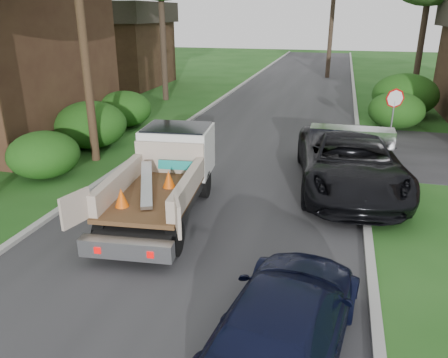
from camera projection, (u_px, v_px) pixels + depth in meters
ground at (193, 241)px, 10.56m from camera, size 120.00×120.00×0.00m
road at (264, 136)px, 19.59m from camera, size 8.00×90.00×0.02m
curb_left at (178, 129)px, 20.55m from camera, size 0.20×90.00×0.12m
curb_right at (359, 141)px, 18.60m from camera, size 0.20×90.00×0.12m
stop_sign at (394, 107)px, 16.82m from camera, size 0.71×0.32×2.48m
utility_pole at (80, 13)px, 14.51m from camera, size 2.42×1.25×10.00m
house_left_far at (114, 43)px, 32.55m from camera, size 7.56×7.56×6.00m
hedge_left_a at (44, 155)px, 14.47m from camera, size 2.34×2.34×1.53m
hedge_left_b at (91, 125)px, 17.64m from camera, size 2.86×2.86×1.87m
hedge_left_c at (124, 109)px, 20.90m from camera, size 2.60×2.60×1.70m
hedge_right_a at (396, 110)px, 20.63m from camera, size 2.60×2.60×1.70m
hedge_right_b at (405, 95)px, 23.08m from camera, size 3.38×3.38×2.21m
flatbed_truck at (169, 168)px, 12.14m from camera, size 2.79×5.65×2.07m
black_pickup at (349, 161)px, 13.45m from camera, size 3.74×6.76×1.79m
navy_suv at (285, 321)px, 6.78m from camera, size 2.56×4.91×1.36m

